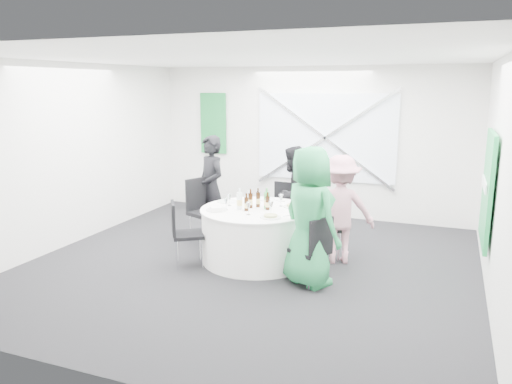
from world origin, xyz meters
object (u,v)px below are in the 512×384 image
(clear_water_bottle, at_px, (240,201))
(chair_back_left, at_px, (203,206))
(banquet_table, at_px, (256,235))
(chair_front_right, at_px, (314,246))
(person_man_back, at_px, (293,194))
(person_woman_pink, at_px, (340,209))
(green_water_bottle, at_px, (267,201))
(chair_front_left, at_px, (182,229))
(person_man_back_left, at_px, (211,188))
(chair_back, at_px, (283,207))
(person_woman_green, at_px, (310,217))
(chair_back_right, at_px, (330,221))

(clear_water_bottle, bearing_deg, chair_back_left, 147.28)
(banquet_table, distance_m, chair_front_right, 1.17)
(person_man_back, bearing_deg, chair_front_right, 36.51)
(person_woman_pink, xyz_separation_m, green_water_bottle, (-0.97, -0.33, 0.11))
(person_man_back, height_order, person_woman_pink, person_man_back)
(chair_front_left, bearing_deg, person_man_back_left, -24.51)
(person_man_back_left, bearing_deg, person_woman_pink, 25.44)
(chair_back, xyz_separation_m, person_woman_green, (0.89, -1.66, 0.33))
(chair_front_left, xyz_separation_m, person_woman_green, (1.79, 0.01, 0.34))
(chair_front_left, relative_size, person_man_back, 0.59)
(chair_back_right, bearing_deg, chair_back_left, -115.61)
(chair_front_left, bearing_deg, banquet_table, -90.00)
(chair_back_left, relative_size, chair_front_right, 1.16)
(banquet_table, bearing_deg, chair_front_left, -146.64)
(banquet_table, bearing_deg, person_man_back, 79.28)
(person_man_back, bearing_deg, green_water_bottle, 7.05)
(chair_back_left, xyz_separation_m, person_woman_pink, (2.17, -0.06, 0.15))
(chair_front_right, xyz_separation_m, chair_front_left, (-1.87, 0.02, 0.01))
(chair_front_right, bearing_deg, clear_water_bottle, -81.39)
(person_man_back, bearing_deg, person_woman_pink, 63.47)
(chair_back, distance_m, person_woman_pink, 1.30)
(banquet_table, xyz_separation_m, person_man_back_left, (-1.07, 0.74, 0.46))
(person_man_back, distance_m, clear_water_bottle, 1.25)
(chair_back_right, bearing_deg, banquet_table, -90.00)
(banquet_table, relative_size, chair_front_right, 1.76)
(chair_back_left, height_order, chair_front_right, chair_back_left)
(chair_front_right, bearing_deg, person_man_back, -123.85)
(person_woman_green, relative_size, green_water_bottle, 5.95)
(chair_back_right, bearing_deg, person_man_back_left, -123.74)
(banquet_table, xyz_separation_m, chair_front_right, (1.00, -0.59, 0.14))
(chair_back, height_order, clear_water_bottle, clear_water_bottle)
(chair_front_right, distance_m, person_man_back_left, 2.48)
(chair_back_right, distance_m, person_man_back_left, 2.06)
(banquet_table, distance_m, chair_back_left, 1.18)
(person_woman_green, bearing_deg, person_man_back, -34.95)
(green_water_bottle, bearing_deg, person_man_back_left, 150.46)
(green_water_bottle, distance_m, clear_water_bottle, 0.38)
(person_man_back_left, bearing_deg, chair_front_right, 2.03)
(chair_back, xyz_separation_m, chair_back_left, (-1.11, -0.65, 0.07))
(clear_water_bottle, bearing_deg, chair_back, 78.49)
(person_man_back_left, relative_size, person_man_back, 1.10)
(person_man_back, xyz_separation_m, person_woman_green, (0.73, -1.63, 0.11))
(chair_back, height_order, chair_front_left, chair_back)
(person_man_back, relative_size, person_woman_green, 0.87)
(chair_back, relative_size, chair_back_left, 0.89)
(chair_front_right, height_order, chair_front_left, chair_front_left)
(banquet_table, xyz_separation_m, chair_back, (0.04, 1.10, 0.16))
(chair_front_right, bearing_deg, chair_front_left, -60.22)
(chair_back_right, xyz_separation_m, chair_front_right, (0.05, -1.06, -0.04))
(chair_back, distance_m, chair_front_right, 1.95)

